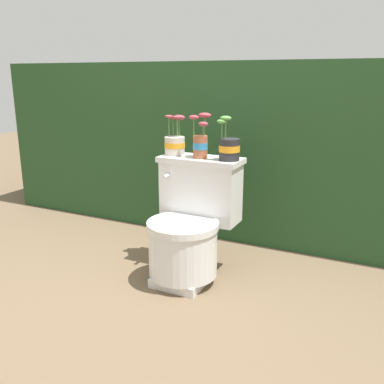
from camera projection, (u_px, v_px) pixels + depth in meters
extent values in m
plane|color=brown|center=(179.00, 281.00, 2.38)|extent=(12.00, 12.00, 0.00)
cube|color=#234723|center=(248.00, 146.00, 3.18)|extent=(3.83, 0.84, 1.20)
cube|color=silver|center=(183.00, 277.00, 2.37)|extent=(0.27, 0.30, 0.05)
cylinder|color=silver|center=(183.00, 251.00, 2.33)|extent=(0.37, 0.37, 0.26)
cylinder|color=silver|center=(183.00, 225.00, 2.29)|extent=(0.39, 0.39, 0.04)
cube|color=silver|center=(201.00, 192.00, 2.45)|extent=(0.45, 0.19, 0.34)
cube|color=silver|center=(201.00, 160.00, 2.40)|extent=(0.47, 0.21, 0.03)
cylinder|color=silver|center=(166.00, 176.00, 2.39)|extent=(0.02, 0.05, 0.02)
cylinder|color=beige|center=(175.00, 146.00, 2.47)|extent=(0.12, 0.12, 0.10)
cylinder|color=orange|center=(175.00, 145.00, 2.46)|extent=(0.12, 0.12, 0.03)
cylinder|color=#332319|center=(175.00, 138.00, 2.45)|extent=(0.11, 0.11, 0.01)
cylinder|color=#4C753D|center=(173.00, 127.00, 2.48)|extent=(0.01, 0.01, 0.10)
ellipsoid|color=#93333D|center=(173.00, 117.00, 2.46)|extent=(0.06, 0.04, 0.02)
cylinder|color=#4C753D|center=(169.00, 127.00, 2.45)|extent=(0.01, 0.01, 0.11)
ellipsoid|color=#93333D|center=(169.00, 116.00, 2.43)|extent=(0.05, 0.04, 0.02)
cylinder|color=#4C753D|center=(177.00, 128.00, 2.44)|extent=(0.01, 0.01, 0.11)
ellipsoid|color=#93333D|center=(177.00, 117.00, 2.42)|extent=(0.06, 0.04, 0.02)
cylinder|color=#4C753D|center=(179.00, 128.00, 2.47)|extent=(0.01, 0.01, 0.10)
ellipsoid|color=#93333D|center=(179.00, 118.00, 2.46)|extent=(0.07, 0.05, 0.03)
cylinder|color=#9E5638|center=(200.00, 147.00, 2.36)|extent=(0.08, 0.08, 0.12)
cylinder|color=#2D84BC|center=(200.00, 146.00, 2.36)|extent=(0.08, 0.08, 0.04)
cylinder|color=#332319|center=(200.00, 137.00, 2.35)|extent=(0.07, 0.07, 0.01)
cylinder|color=#4C753D|center=(194.00, 127.00, 2.34)|extent=(0.01, 0.01, 0.09)
ellipsoid|color=#93333D|center=(194.00, 117.00, 2.33)|extent=(0.06, 0.04, 0.02)
cylinder|color=#4C753D|center=(205.00, 126.00, 2.35)|extent=(0.01, 0.01, 0.10)
ellipsoid|color=#93333D|center=(205.00, 115.00, 2.34)|extent=(0.08, 0.05, 0.03)
cylinder|color=#4C753D|center=(203.00, 131.00, 2.31)|extent=(0.01, 0.01, 0.06)
ellipsoid|color=#93333D|center=(203.00, 124.00, 2.30)|extent=(0.06, 0.04, 0.02)
cylinder|color=#262628|center=(229.00, 150.00, 2.30)|extent=(0.11, 0.11, 0.12)
cylinder|color=orange|center=(229.00, 148.00, 2.30)|extent=(0.11, 0.11, 0.04)
cylinder|color=#332319|center=(230.00, 140.00, 2.29)|extent=(0.10, 0.10, 0.01)
cylinder|color=#4C753D|center=(226.00, 129.00, 2.26)|extent=(0.01, 0.01, 0.10)
ellipsoid|color=#569342|center=(226.00, 118.00, 2.25)|extent=(0.06, 0.04, 0.03)
cylinder|color=#4C753D|center=(222.00, 131.00, 2.26)|extent=(0.01, 0.01, 0.09)
ellipsoid|color=#569342|center=(222.00, 121.00, 2.25)|extent=(0.06, 0.04, 0.02)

